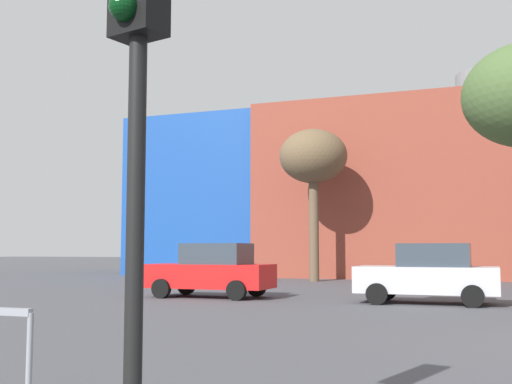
{
  "coord_description": "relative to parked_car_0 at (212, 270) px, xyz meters",
  "views": [
    {
      "loc": [
        -2.85,
        -10.59,
        1.5
      ],
      "look_at": [
        -9.84,
        8.15,
        3.33
      ],
      "focal_mm": 44.26,
      "sensor_mm": 36.0,
      "label": 1
    }
  ],
  "objects": [
    {
      "name": "traffic_light_near_left",
      "position": [
        6.11,
        -14.68,
        1.96
      ],
      "size": [
        0.41,
        0.39,
        3.81
      ],
      "rotation": [
        0.0,
        0.0,
        -1.81
      ],
      "color": "black",
      "rests_on": "ground_plane"
    },
    {
      "name": "parked_car_0",
      "position": [
        0.0,
        0.0,
        0.0
      ],
      "size": [
        3.9,
        1.92,
        1.69
      ],
      "rotation": [
        0.0,
        0.0,
        3.14
      ],
      "color": "red",
      "rests_on": "ground_plane"
    },
    {
      "name": "building_backdrop",
      "position": [
        8.6,
        19.26,
        3.91
      ],
      "size": [
        41.77,
        11.66,
        11.43
      ],
      "color": "brown",
      "rests_on": "ground_plane"
    },
    {
      "name": "bare_tree_0",
      "position": [
        0.35,
        10.95,
        5.02
      ],
      "size": [
        3.27,
        3.27,
        7.3
      ],
      "color": "brown",
      "rests_on": "ground_plane"
    },
    {
      "name": "parked_car_1",
      "position": [
        6.61,
        0.0,
        -0.01
      ],
      "size": [
        3.85,
        1.89,
        1.67
      ],
      "rotation": [
        0.0,
        0.0,
        3.14
      ],
      "color": "silver",
      "rests_on": "ground_plane"
    }
  ]
}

